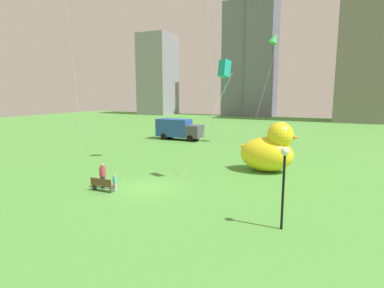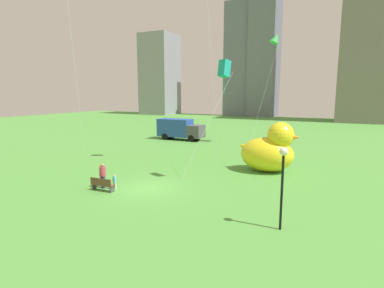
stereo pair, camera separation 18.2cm
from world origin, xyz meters
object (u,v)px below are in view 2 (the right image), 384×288
object	(u,v)px
lamppost	(283,170)
box_truck	(180,129)
park_bench	(102,184)
kite_teal	(224,69)
kite_green	(276,39)
person_child	(115,181)
giant_inflatable_duck	(269,150)
person_adult	(103,174)

from	to	relation	value
lamppost	box_truck	distance (m)	29.55
park_bench	kite_teal	xyz separation A→B (m)	(6.46, 5.24, 7.54)
box_truck	kite_green	size ratio (longest dim) A/B	0.48
lamppost	person_child	bearing A→B (deg)	173.01
giant_inflatable_duck	kite_green	world-z (taller)	kite_green
person_adult	giant_inflatable_duck	size ratio (longest dim) A/B	0.35
kite_green	giant_inflatable_duck	bearing A→B (deg)	-78.40
kite_green	kite_teal	bearing A→B (deg)	-88.30
person_child	kite_teal	xyz separation A→B (m)	(6.00, 4.54, 7.45)
person_child	lamppost	world-z (taller)	lamppost
box_truck	person_child	bearing A→B (deg)	-72.11
lamppost	kite_teal	world-z (taller)	kite_teal
giant_inflatable_duck	box_truck	world-z (taller)	giant_inflatable_duck
kite_teal	giant_inflatable_duck	bearing A→B (deg)	66.93
giant_inflatable_duck	lamppost	xyz separation A→B (m)	(3.11, -10.93, 1.13)
giant_inflatable_duck	lamppost	distance (m)	11.42
lamppost	kite_green	distance (m)	26.49
kite_green	kite_teal	world-z (taller)	kite_green
park_bench	person_child	size ratio (longest dim) A/B	1.65
lamppost	giant_inflatable_duck	bearing A→B (deg)	105.89
person_child	kite_green	xyz separation A→B (m)	(5.47, 22.55, 12.14)
park_bench	box_truck	size ratio (longest dim) A/B	0.26
park_bench	giant_inflatable_duck	bearing A→B (deg)	50.02
lamppost	box_truck	world-z (taller)	lamppost
person_adult	giant_inflatable_duck	world-z (taller)	giant_inflatable_duck
park_bench	person_child	xyz separation A→B (m)	(0.46, 0.70, 0.08)
kite_green	box_truck	bearing A→B (deg)	-176.55
person_child	lamppost	xyz separation A→B (m)	(11.25, -1.38, 2.34)
lamppost	kite_green	xyz separation A→B (m)	(-5.78, 23.93, 9.80)
giant_inflatable_duck	box_truck	distance (m)	19.50
kite_teal	park_bench	bearing A→B (deg)	-140.94
giant_inflatable_duck	kite_green	bearing A→B (deg)	101.60
box_truck	kite_green	world-z (taller)	kite_green
person_adult	box_truck	world-z (taller)	box_truck
lamppost	park_bench	bearing A→B (deg)	176.70
person_child	lamppost	bearing A→B (deg)	-6.99
park_bench	giant_inflatable_duck	xyz separation A→B (m)	(8.60, 10.25, 1.29)
giant_inflatable_duck	kite_green	xyz separation A→B (m)	(-2.67, 13.00, 10.93)
box_truck	lamppost	bearing A→B (deg)	-51.73
park_bench	kite_teal	world-z (taller)	kite_teal
park_bench	lamppost	xyz separation A→B (m)	(11.71, -0.67, 2.42)
park_bench	lamppost	world-z (taller)	lamppost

